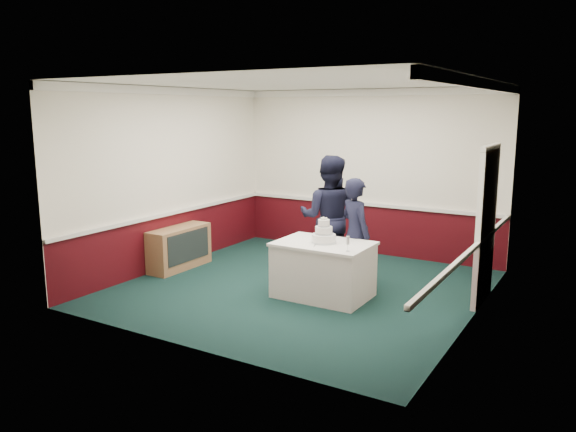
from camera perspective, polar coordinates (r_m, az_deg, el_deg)
The scene contains 9 objects.
ground at distance 8.48m, azimuth 1.27°, elevation -7.31°, with size 5.00×5.00×0.00m, color #122B28.
room_shell at distance 8.59m, azimuth 3.80°, elevation 6.30°, with size 5.00×5.00×3.00m.
sideboard at distance 9.60m, azimuth -10.96°, elevation -3.19°, with size 0.41×1.20×0.70m.
cake_table at distance 8.01m, azimuth 3.60°, elevation -5.42°, with size 1.32×0.92×0.79m.
wedding_cake at distance 7.89m, azimuth 3.65°, elevation -1.93°, with size 0.35×0.35×0.36m.
cake_knife at distance 7.75m, azimuth 2.77°, elevation -2.97°, with size 0.01×0.22×0.01m, color silver.
champagne_flute at distance 7.43m, azimuth 6.10°, elevation -2.56°, with size 0.05×0.05×0.21m.
person_man at distance 8.77m, azimuth 4.18°, elevation -0.17°, with size 0.95×0.74×1.95m, color black.
person_woman at distance 8.32m, azimuth 6.86°, elevation -1.82°, with size 0.61×0.40×1.66m, color black.
Camera 1 is at (3.96, -7.03, 2.63)m, focal length 35.00 mm.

